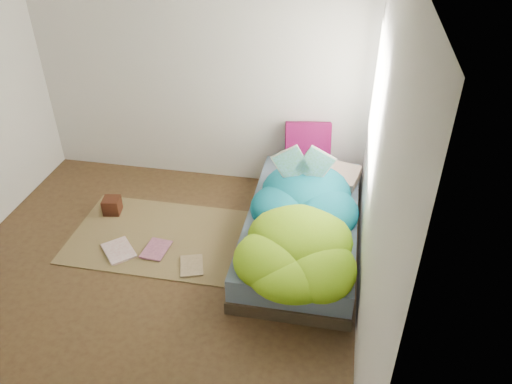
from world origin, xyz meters
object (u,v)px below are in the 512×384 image
(wooden_box, at_px, (112,205))
(floor_book_b, at_px, (146,248))
(pillow_magenta, at_px, (308,145))
(open_book, at_px, (304,155))
(bed, at_px, (302,228))
(floor_book_a, at_px, (106,255))

(wooden_box, height_order, floor_book_b, wooden_box)
(pillow_magenta, bearing_deg, open_book, -98.45)
(bed, bearing_deg, floor_book_b, -165.20)
(floor_book_b, bearing_deg, open_book, 28.87)
(wooden_box, distance_m, floor_book_a, 0.69)
(open_book, bearing_deg, floor_book_b, -163.12)
(pillow_magenta, relative_size, floor_book_a, 1.41)
(floor_book_a, distance_m, floor_book_b, 0.35)
(open_book, distance_m, floor_book_a, 2.01)
(floor_book_b, bearing_deg, pillow_magenta, 48.04)
(open_book, distance_m, wooden_box, 2.03)
(pillow_magenta, bearing_deg, wooden_box, -167.60)
(bed, height_order, pillow_magenta, pillow_magenta)
(bed, xyz_separation_m, floor_book_a, (-1.72, -0.54, -0.14))
(floor_book_a, height_order, floor_book_b, floor_book_b)
(pillow_magenta, distance_m, floor_book_a, 2.25)
(pillow_magenta, xyz_separation_m, wooden_box, (-1.88, -0.77, -0.48))
(bed, bearing_deg, open_book, 99.68)
(bed, xyz_separation_m, wooden_box, (-1.94, 0.11, -0.07))
(open_book, bearing_deg, wooden_box, 176.60)
(open_book, height_order, floor_book_b, open_book)
(pillow_magenta, bearing_deg, floor_book_a, -149.29)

